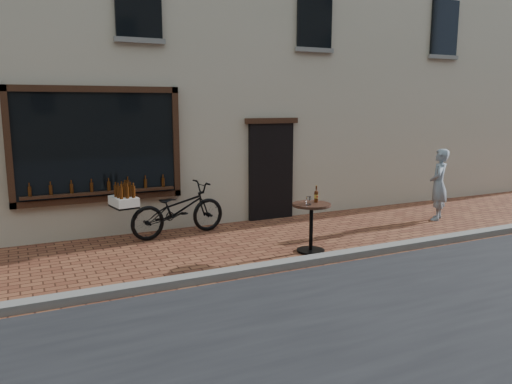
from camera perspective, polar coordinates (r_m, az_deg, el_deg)
name	(u,v)px	position (r m, az deg, el deg)	size (l,w,h in m)	color
ground	(265,276)	(7.84, 1.08, -9.56)	(90.00, 90.00, 0.00)	brown
kerb	(260,268)	(7.99, 0.42, -8.73)	(90.00, 0.25, 0.12)	slate
shop_building	(150,9)	(13.71, -12.04, 19.77)	(28.00, 6.20, 10.00)	#B9A991
cargo_bicycle	(176,209)	(10.15, -9.09, -1.96)	(2.41, 1.02, 1.14)	black
bistro_table	(311,217)	(8.98, 6.36, -2.90)	(0.69, 0.69, 1.18)	black
pedestrian	(439,185)	(12.11, 20.14, 0.80)	(0.60, 0.39, 1.63)	gray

